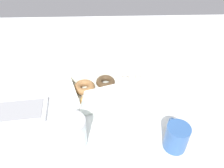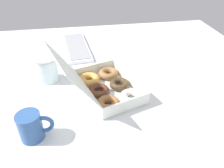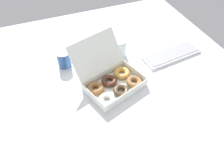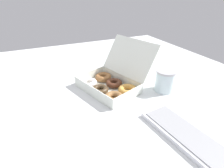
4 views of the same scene
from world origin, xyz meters
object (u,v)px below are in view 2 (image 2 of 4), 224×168
Objects in this scene: coffee_mug at (32,126)px; glass_jar at (47,69)px; keyboard at (76,47)px; donut_box at (105,86)px.

glass_jar reaches higher than coffee_mug.
glass_jar is at bearing -3.75° from coffee_mug.
glass_jar is (-32.82, 14.17, 4.91)cm from keyboard.
coffee_mug is at bearing 176.25° from glass_jar.
coffee_mug is (-21.91, 27.73, 1.95)cm from donut_box.
coffee_mug is at bearing 128.31° from donut_box.
glass_jar is at bearing 60.89° from donut_box.
keyboard is 3.44× the size of coffee_mug.
donut_box is at bearing -51.69° from coffee_mug.
coffee_mug is at bearing 166.50° from keyboard.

